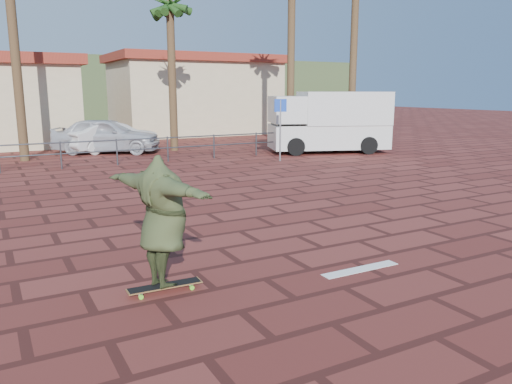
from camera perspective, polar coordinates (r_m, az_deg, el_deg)
ground at (r=8.70m, az=3.14°, el=-7.17°), size 120.00×120.00×0.00m
paint_stripe at (r=8.18m, az=11.86°, el=-8.63°), size 1.40×0.22×0.01m
guardrail at (r=19.60m, az=-15.63°, el=4.94°), size 24.06×0.06×1.00m
palm_center at (r=24.09m, az=-9.81°, el=19.91°), size 2.40×2.40×7.75m
building_east at (r=33.37m, az=-6.96°, el=11.03°), size 10.60×6.60×5.00m
hill_front at (r=57.17m, az=-24.65°, el=10.73°), size 70.00×18.00×6.00m
longboard at (r=7.25m, az=-10.39°, el=-10.54°), size 1.06×0.27×0.10m
skateboarder at (r=6.96m, az=-10.67°, el=-3.33°), size 1.24×2.35×1.85m
campervan at (r=23.15m, az=8.39°, el=8.07°), size 5.69×3.85×2.73m
car_silver at (r=23.59m, az=-16.71°, el=6.22°), size 5.04×3.88×1.60m
car_white at (r=24.16m, az=-16.11°, el=6.11°), size 4.44×2.64×1.38m
street_sign at (r=19.93m, az=2.80°, el=8.45°), size 0.49×0.17×2.46m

